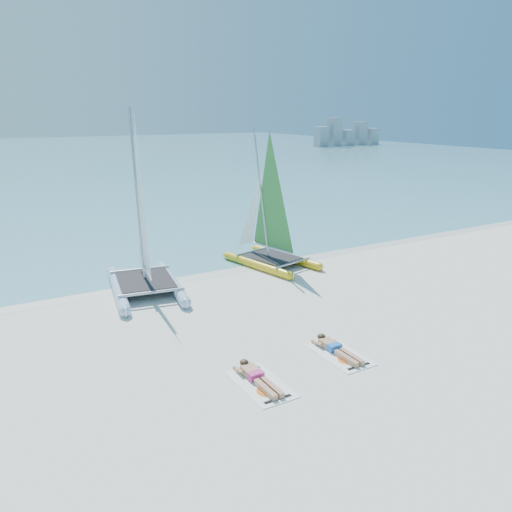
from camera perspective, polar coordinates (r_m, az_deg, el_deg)
The scene contains 10 objects.
ground at distance 15.71m, azimuth 4.26°, elevation -7.05°, with size 140.00×140.00×0.00m, color silver.
sea at distance 75.59m, azimuth -24.03°, elevation 10.18°, with size 140.00×115.00×0.01m, color #77B2C6.
wet_sand_strip at distance 20.20m, azimuth -4.51°, elevation -1.67°, with size 140.00×1.40×0.01m, color silver.
distant_skyline at distance 96.48m, azimuth 10.27°, elevation 13.48°, with size 14.00×2.00×5.00m.
catamaran_blue at distance 17.89m, azimuth -12.88°, elevation 2.12°, with size 3.04×5.12×6.57m.
catamaran_yellow at distance 20.74m, azimuth 1.05°, elevation 4.03°, with size 2.88×4.64×5.76m.
towel_a at distance 12.14m, azimuth 0.55°, elevation -14.44°, with size 1.00×1.85×0.02m, color white.
sunbather_a at distance 12.22m, azimuth 0.08°, elevation -13.61°, with size 0.37×1.73×0.26m.
towel_b at distance 13.62m, azimuth 9.54°, elevation -11.05°, with size 1.00×1.85×0.02m, color white.
sunbather_b at distance 13.70m, azimuth 9.05°, elevation -10.34°, with size 0.37×1.73×0.26m.
Camera 1 is at (-8.19, -11.89, 6.21)m, focal length 35.00 mm.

